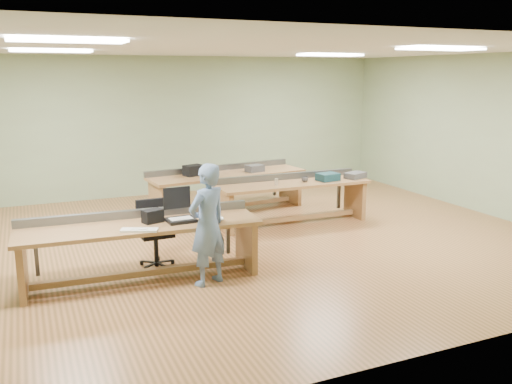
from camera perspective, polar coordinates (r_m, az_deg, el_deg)
floor at (r=8.67m, az=-1.88°, el=-5.28°), size 10.00×10.00×0.00m
ceiling at (r=8.27m, az=-2.03°, el=14.93°), size 10.00×10.00×0.00m
wall_back at (r=12.13m, az=-8.95°, el=6.89°), size 10.00×0.04×3.00m
wall_front at (r=4.90m, az=15.47°, el=-1.43°), size 10.00×0.04×3.00m
wall_right at (r=11.17m, az=22.78°, el=5.61°), size 0.04×8.00×3.00m
fluor_panels at (r=8.27m, az=-2.03°, el=14.72°), size 6.20×3.50×0.03m
workbench_front at (r=7.14m, az=-12.03°, el=-4.76°), size 3.09×0.98×0.86m
workbench_mid at (r=9.64m, az=3.87°, el=-0.10°), size 2.76×0.78×0.86m
workbench_back at (r=10.50m, az=-3.06°, el=1.00°), size 3.16×1.18×0.86m
person at (r=6.80m, az=-5.12°, el=-3.46°), size 0.67×0.57×1.56m
laptop_base at (r=7.10m, az=-7.91°, el=-2.95°), size 0.38×0.31×0.04m
laptop_screen at (r=7.17m, az=-8.33°, el=-0.61°), size 0.37×0.03×0.29m
keyboard at (r=6.77m, az=-12.18°, el=-3.93°), size 0.47×0.31×0.03m
trackball_mouse at (r=7.07m, az=-3.93°, el=-2.82°), size 0.13×0.15×0.06m
camera_bag at (r=7.10m, az=-10.83°, el=-2.51°), size 0.29×0.23×0.17m
task_chair at (r=7.69m, az=-10.59°, el=-5.20°), size 0.52×0.52×0.92m
parts_bin_teal at (r=9.80m, az=7.57°, el=1.59°), size 0.41×0.33×0.13m
parts_bin_grey at (r=10.09m, az=10.42°, el=1.74°), size 0.45×0.37×0.11m
mug at (r=9.63m, az=5.16°, el=1.36°), size 0.15×0.15×0.10m
drinks_can at (r=9.32m, az=2.16°, el=1.09°), size 0.08×0.08×0.11m
storage_box_back at (r=10.24m, az=-6.60°, el=2.28°), size 0.40×0.34×0.20m
tray_back at (r=10.58m, az=-0.14°, el=2.51°), size 0.37×0.30×0.13m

